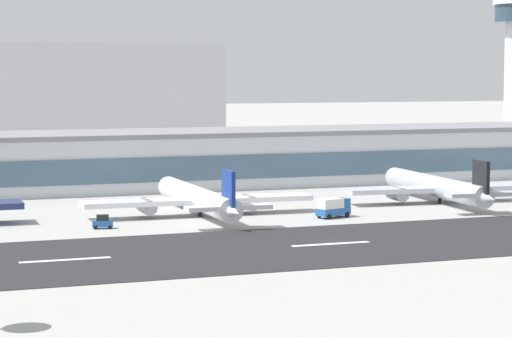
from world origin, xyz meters
name	(u,v)px	position (x,y,z in m)	size (l,w,h in m)	color
ground_plane	(330,243)	(0.00, 0.00, 0.00)	(1400.00, 1400.00, 0.00)	#A8A8A3
runway_strip	(334,244)	(0.00, -1.19, 0.04)	(800.00, 35.26, 0.08)	#262628
runway_centreline_dash_3	(65,260)	(-38.36, -1.19, 0.09)	(12.00, 1.20, 0.01)	white
runway_centreline_dash_4	(331,244)	(-0.47, -1.19, 0.09)	(12.00, 1.20, 0.01)	white
terminal_building	(232,157)	(14.27, 83.42, 6.02)	(167.57, 26.84, 12.03)	silver
distant_hotel_block	(62,94)	(5.06, 233.44, 17.23)	(108.07, 31.83, 34.45)	#BCBCC1
airliner_navy_tail_gate_1	(200,199)	(-8.65, 34.64, 2.94)	(40.30, 44.23, 9.23)	white
airliner_black_tail_gate_2	(439,188)	(39.05, 36.66, 2.97)	(36.53, 44.68, 9.33)	silver
service_box_truck_0	(333,207)	(11.96, 25.08, 1.79)	(6.45, 4.22, 3.25)	#23569E
service_baggage_tug_2	(103,222)	(-27.37, 25.85, 1.05)	(3.47, 2.46, 2.20)	#23569E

